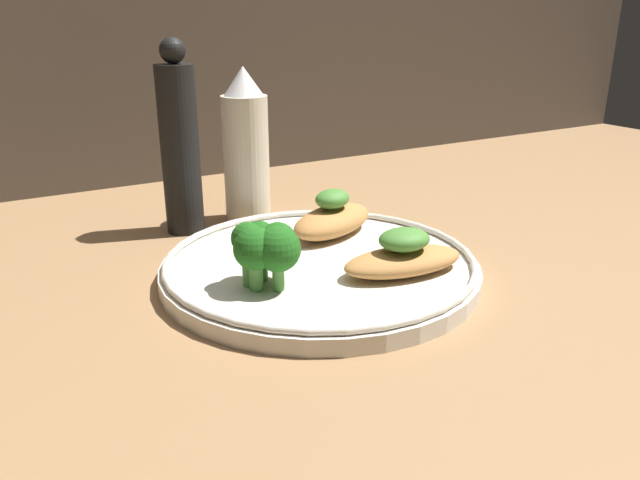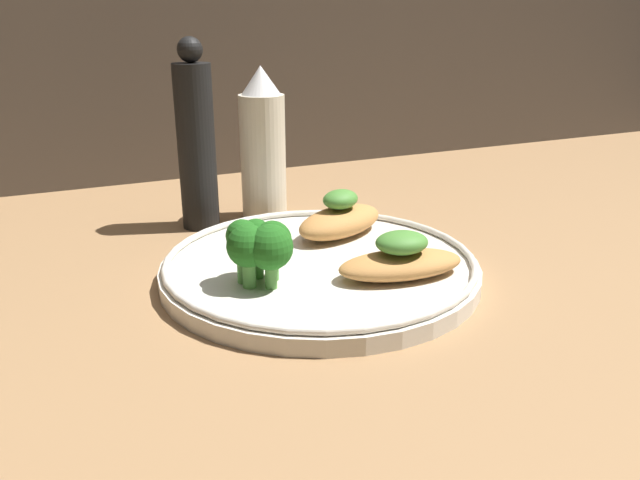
% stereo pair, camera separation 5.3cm
% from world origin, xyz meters
% --- Properties ---
extents(ground_plane, '(1.80, 1.80, 0.01)m').
position_xyz_m(ground_plane, '(0.00, 0.00, -0.01)').
color(ground_plane, '#936D47').
extents(plate, '(0.27, 0.27, 0.02)m').
position_xyz_m(plate, '(0.00, 0.00, 0.01)').
color(plate, silver).
rests_on(plate, ground_plane).
extents(grilled_meat_front, '(0.11, 0.06, 0.04)m').
position_xyz_m(grilled_meat_front, '(0.05, -0.05, 0.03)').
color(grilled_meat_front, '#BC7F42').
rests_on(grilled_meat_front, plate).
extents(grilled_meat_middle, '(0.11, 0.09, 0.04)m').
position_xyz_m(grilled_meat_middle, '(0.05, 0.06, 0.03)').
color(grilled_meat_middle, '#BC7F42').
rests_on(grilled_meat_middle, plate).
extents(broccoli_bunch, '(0.05, 0.05, 0.05)m').
position_xyz_m(broccoli_bunch, '(-0.06, -0.02, 0.05)').
color(broccoli_bunch, '#569942').
rests_on(broccoli_bunch, plate).
extents(sauce_bottle, '(0.05, 0.05, 0.16)m').
position_xyz_m(sauce_bottle, '(0.01, 0.18, 0.08)').
color(sauce_bottle, beige).
rests_on(sauce_bottle, ground_plane).
extents(pepper_grinder, '(0.04, 0.04, 0.19)m').
position_xyz_m(pepper_grinder, '(-0.06, 0.18, 0.09)').
color(pepper_grinder, black).
rests_on(pepper_grinder, ground_plane).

